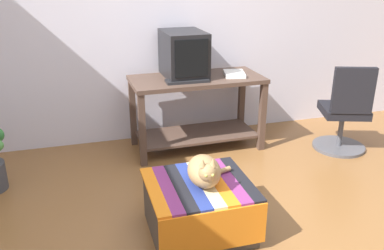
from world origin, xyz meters
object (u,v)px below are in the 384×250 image
at_px(desk, 197,101).
at_px(keyboard, 187,81).
at_px(book, 234,74).
at_px(office_chair, 345,114).
at_px(tv_monitor, 184,55).
at_px(cat, 205,171).
at_px(ottoman_with_blanket, 199,207).

bearing_deg(desk, keyboard, -136.05).
xyz_separation_m(book, office_chair, (1.00, -0.46, -0.37)).
bearing_deg(tv_monitor, keyboard, -97.98).
bearing_deg(office_chair, tv_monitor, -2.50).
xyz_separation_m(desk, keyboard, (-0.14, -0.14, 0.25)).
relative_size(cat, office_chair, 0.41).
bearing_deg(keyboard, tv_monitor, 84.74).
relative_size(ottoman_with_blanket, office_chair, 0.79).
distance_m(keyboard, office_chair, 1.60).
relative_size(keyboard, ottoman_with_blanket, 0.57).
bearing_deg(keyboard, office_chair, -11.84).
xyz_separation_m(keyboard, office_chair, (1.51, -0.36, -0.36)).
xyz_separation_m(keyboard, cat, (-0.23, -1.28, -0.27)).
xyz_separation_m(ottoman_with_blanket, cat, (0.03, -0.02, 0.29)).
bearing_deg(cat, tv_monitor, 87.27).
xyz_separation_m(tv_monitor, book, (0.49, -0.12, -0.20)).
bearing_deg(ottoman_with_blanket, keyboard, 78.15).
height_order(cat, office_chair, office_chair).
distance_m(book, cat, 1.59).
height_order(keyboard, ottoman_with_blanket, keyboard).
distance_m(book, office_chair, 1.16).
bearing_deg(tv_monitor, cat, -101.04).
bearing_deg(tv_monitor, ottoman_with_blanket, -102.39).
bearing_deg(keyboard, ottoman_with_blanket, -100.43).
bearing_deg(ottoman_with_blanket, office_chair, 26.83).
bearing_deg(cat, book, 68.67).
height_order(book, office_chair, office_chair).
bearing_deg(tv_monitor, book, -14.81).
height_order(keyboard, cat, keyboard).
bearing_deg(book, keyboard, -155.61).
height_order(book, ottoman_with_blanket, book).
height_order(desk, keyboard, keyboard).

